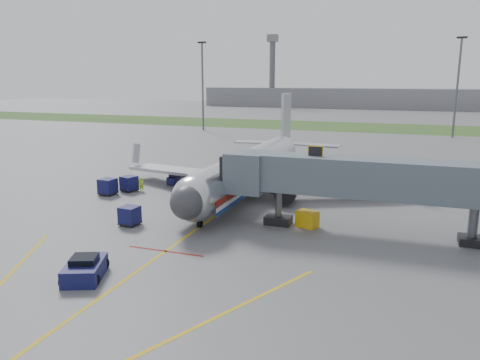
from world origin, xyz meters
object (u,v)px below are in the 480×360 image
(pushback_tug, at_px, (85,269))
(belt_loader, at_px, (205,191))
(ramp_worker, at_px, (141,184))
(airliner, at_px, (250,168))
(baggage_tug, at_px, (176,178))

(pushback_tug, xyz_separation_m, belt_loader, (-1.50, 22.00, -0.12))
(ramp_worker, bearing_deg, belt_loader, -15.11)
(airliner, relative_size, baggage_tug, 15.28)
(airliner, xyz_separation_m, belt_loader, (-4.00, -3.06, -2.16))
(pushback_tug, xyz_separation_m, baggage_tug, (-6.94, 25.76, 0.06))
(belt_loader, relative_size, ramp_worker, 2.68)
(pushback_tug, distance_m, baggage_tug, 26.68)
(baggage_tug, xyz_separation_m, ramp_worker, (-1.92, -4.50, 0.10))
(pushback_tug, bearing_deg, airliner, 84.31)
(airliner, relative_size, belt_loader, 8.65)
(pushback_tug, bearing_deg, ramp_worker, 112.62)
(baggage_tug, height_order, ramp_worker, ramp_worker)
(airliner, height_order, pushback_tug, airliner)
(baggage_tug, xyz_separation_m, belt_loader, (5.44, -3.76, -0.18))
(baggage_tug, relative_size, ramp_worker, 1.52)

